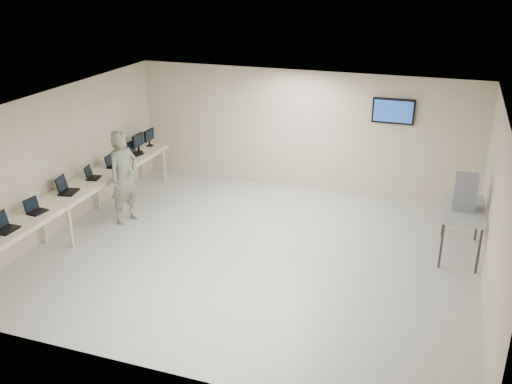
% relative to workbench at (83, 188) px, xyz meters
% --- Properties ---
extents(room, '(8.01, 7.01, 2.81)m').
position_rel_workbench_xyz_m(room, '(3.62, 0.06, 0.58)').
color(room, '#BABCAC').
rests_on(room, ground).
extents(workbench, '(0.76, 6.00, 0.90)m').
position_rel_workbench_xyz_m(workbench, '(0.00, 0.00, 0.00)').
color(workbench, beige).
rests_on(workbench, ground).
extents(laptop_0, '(0.31, 0.38, 0.30)m').
position_rel_workbench_xyz_m(laptop_0, '(-0.01, -2.17, 0.15)').
color(laptop_0, black).
rests_on(laptop_0, workbench).
extents(laptop_1, '(0.31, 0.36, 0.26)m').
position_rel_workbench_xyz_m(laptop_1, '(-0.01, -1.40, 0.14)').
color(laptop_1, black).
rests_on(laptop_1, workbench).
extents(laptop_2, '(0.40, 0.45, 0.31)m').
position_rel_workbench_xyz_m(laptop_2, '(-0.07, -0.43, 0.15)').
color(laptop_2, black).
rests_on(laptop_2, workbench).
extents(laptop_3, '(0.34, 0.37, 0.25)m').
position_rel_workbench_xyz_m(laptop_3, '(-0.05, 0.40, 0.14)').
color(laptop_3, black).
rests_on(laptop_3, workbench).
extents(laptop_4, '(0.29, 0.34, 0.25)m').
position_rel_workbench_xyz_m(laptop_4, '(-0.05, 1.16, 0.14)').
color(laptop_4, black).
rests_on(laptop_4, workbench).
extents(laptop_5, '(0.39, 0.43, 0.29)m').
position_rel_workbench_xyz_m(laptop_5, '(-0.05, 2.00, 0.15)').
color(laptop_5, black).
rests_on(laptop_5, workbench).
extents(monitor_near, '(0.20, 0.44, 0.44)m').
position_rel_workbench_xyz_m(monitor_near, '(-0.01, 2.23, 0.34)').
color(monitor_near, black).
rests_on(monitor_near, workbench).
extents(monitor_far, '(0.18, 0.41, 0.41)m').
position_rel_workbench_xyz_m(monitor_far, '(-0.01, 2.75, 0.32)').
color(monitor_far, black).
rests_on(monitor_far, workbench).
extents(soldier, '(0.65, 0.81, 1.93)m').
position_rel_workbench_xyz_m(soldier, '(0.65, 0.51, 0.14)').
color(soldier, '#5A654A').
rests_on(soldier, ground).
extents(side_table, '(0.72, 1.53, 0.92)m').
position_rel_workbench_xyz_m(side_table, '(7.19, 1.25, 0.02)').
color(side_table, '#94989A').
rests_on(side_table, ground).
extents(storage_bins, '(0.39, 0.43, 0.61)m').
position_rel_workbench_xyz_m(storage_bins, '(7.17, 1.25, 0.40)').
color(storage_bins, gray).
rests_on(storage_bins, side_table).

